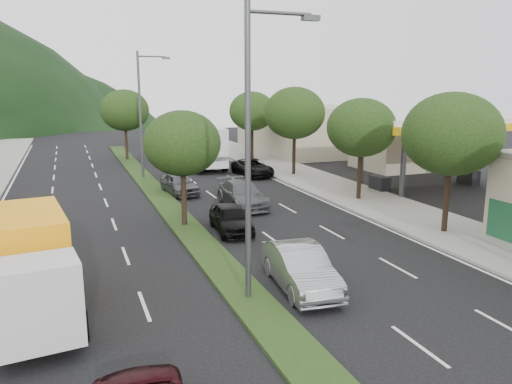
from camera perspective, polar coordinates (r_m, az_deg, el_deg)
name	(u,v)px	position (r m, az deg, el deg)	size (l,w,h in m)	color
sidewalk_right	(328,185)	(37.74, 8.22, 0.79)	(5.00, 90.00, 0.15)	gray
median	(154,190)	(36.51, -11.63, 0.26)	(1.60, 56.00, 0.12)	#1A3413
gas_canopy	(430,124)	(38.35, 19.24, 7.32)	(12.20, 8.20, 5.25)	silver
bldg_right_far	(302,129)	(57.32, 5.25, 7.20)	(10.00, 16.00, 5.20)	#B9B493
tree_r_b	(452,134)	(26.21, 21.46, 6.17)	(4.80, 4.80, 6.94)	black
tree_r_c	(361,128)	(32.59, 11.96, 7.20)	(4.40, 4.40, 6.48)	black
tree_r_d	(295,113)	(41.32, 4.43, 8.97)	(5.00, 5.00, 7.17)	black
tree_r_e	(252,111)	(50.55, -0.45, 9.22)	(4.60, 4.60, 6.71)	black
tree_med_near	(182,144)	(26.11, -8.44, 5.50)	(4.00, 4.00, 6.02)	black
tree_med_far	(125,110)	(51.70, -14.78, 9.02)	(4.80, 4.80, 6.94)	black
streetlight_near	(254,140)	(16.48, -0.27, 5.96)	(2.60, 0.25, 10.00)	#47494C
streetlight_mid	(143,109)	(40.80, -12.82, 9.24)	(2.60, 0.25, 10.00)	#47494C
sedan_silver	(300,268)	(18.58, 5.05, -8.60)	(1.68, 4.83, 1.59)	#94969A
car_queue_a	(231,218)	(25.54, -2.89, -3.01)	(1.69, 4.19, 1.43)	black
car_queue_b	(242,194)	(30.87, -1.57, -0.28)	(2.15, 5.29, 1.54)	#4D4E52
car_queue_c	(196,162)	(45.29, -6.82, 3.47)	(1.47, 4.20, 1.39)	#440B12
car_queue_d	(253,168)	(41.59, -0.38, 2.81)	(2.32, 5.03, 1.40)	black
car_queue_e	(179,184)	(34.85, -8.74, 0.94)	(1.73, 4.29, 1.46)	#4E4E53
box_truck	(30,270)	(17.70, -24.42, -8.10)	(3.22, 6.91, 3.29)	silver
motorhome	(200,145)	(46.75, -6.43, 5.40)	(3.45, 10.04, 3.81)	silver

